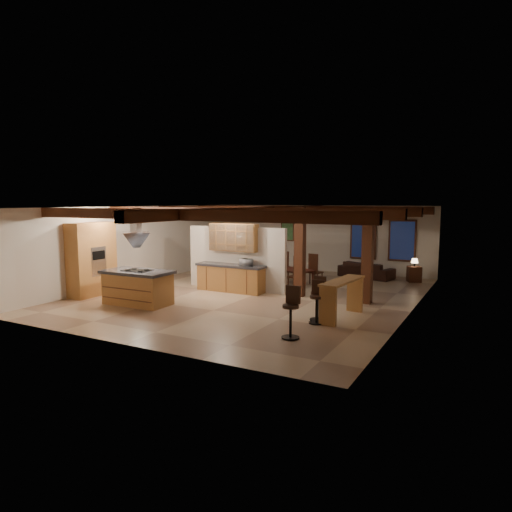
{
  "coord_description": "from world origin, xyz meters",
  "views": [
    {
      "loc": [
        7.08,
        -13.1,
        3.1
      ],
      "look_at": [
        -0.22,
        0.5,
        1.23
      ],
      "focal_mm": 32.0,
      "sensor_mm": 36.0,
      "label": 1
    }
  ],
  "objects_px": {
    "sofa": "(366,270)",
    "bar_counter": "(342,292)",
    "kitchen_island": "(138,287)",
    "dining_table": "(291,276)"
  },
  "relations": [
    {
      "from": "sofa",
      "to": "kitchen_island",
      "type": "bearing_deg",
      "value": 74.0
    },
    {
      "from": "kitchen_island",
      "to": "bar_counter",
      "type": "height_order",
      "value": "kitchen_island"
    },
    {
      "from": "kitchen_island",
      "to": "bar_counter",
      "type": "xyz_separation_m",
      "value": [
        5.93,
        1.31,
        0.17
      ]
    },
    {
      "from": "sofa",
      "to": "bar_counter",
      "type": "distance_m",
      "value": 6.8
    },
    {
      "from": "bar_counter",
      "to": "sofa",
      "type": "bearing_deg",
      "value": 99.48
    },
    {
      "from": "kitchen_island",
      "to": "bar_counter",
      "type": "bearing_deg",
      "value": 12.47
    },
    {
      "from": "sofa",
      "to": "bar_counter",
      "type": "bearing_deg",
      "value": 114.45
    },
    {
      "from": "sofa",
      "to": "dining_table",
      "type": "bearing_deg",
      "value": 67.39
    },
    {
      "from": "kitchen_island",
      "to": "dining_table",
      "type": "distance_m",
      "value": 5.92
    },
    {
      "from": "dining_table",
      "to": "bar_counter",
      "type": "relative_size",
      "value": 0.81
    }
  ]
}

